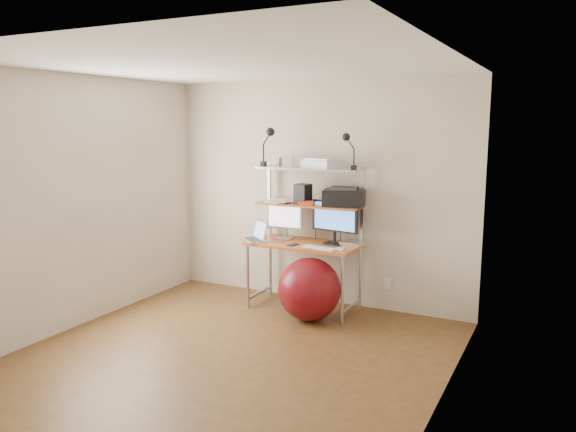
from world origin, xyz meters
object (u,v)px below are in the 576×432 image
laptop (257,236)px  printer (344,197)px  monitor_black (335,219)px  monitor_silver (285,217)px  exercise_ball (309,289)px

laptop → printer: bearing=56.1°
printer → monitor_black: bearing=-160.2°
monitor_silver → laptop: (-0.23, -0.23, -0.20)m
exercise_ball → monitor_black: bearing=75.3°
laptop → exercise_ball: (0.73, -0.18, -0.46)m
laptop → monitor_black: bearing=54.4°
monitor_black → exercise_ball: bearing=-96.2°
monitor_silver → printer: bearing=-3.1°
laptop → printer: size_ratio=0.84×
monitor_black → laptop: size_ratio=1.35×
monitor_black → exercise_ball: size_ratio=0.83×
monitor_black → printer: bearing=41.7°
monitor_silver → exercise_ball: 0.92m
monitor_silver → exercise_ball: monitor_silver is taller
laptop → monitor_silver: bearing=84.3°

